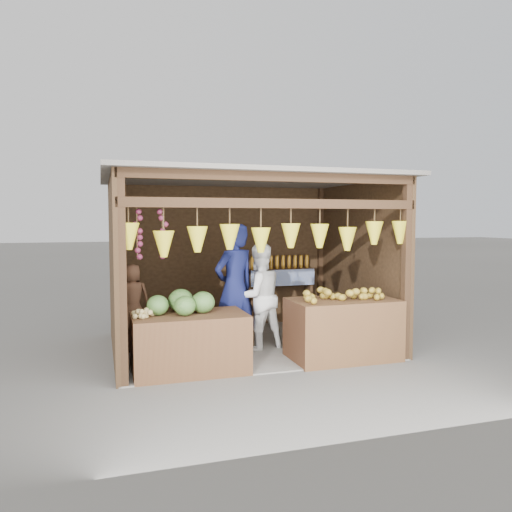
{
  "coord_description": "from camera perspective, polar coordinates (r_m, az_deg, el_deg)",
  "views": [
    {
      "loc": [
        -2.17,
        -7.47,
        1.99
      ],
      "look_at": [
        0.14,
        -0.1,
        1.43
      ],
      "focal_mm": 35.0,
      "sensor_mm": 36.0,
      "label": 1
    }
  ],
  "objects": [
    {
      "name": "woman_standing",
      "position": [
        7.68,
        0.32,
        -4.66
      ],
      "size": [
        0.88,
        0.74,
        1.63
      ],
      "primitive_type": "imported",
      "rotation": [
        0.0,
        0.0,
        3.31
      ],
      "color": "white",
      "rests_on": "ground"
    },
    {
      "name": "mango_pile",
      "position": [
        7.19,
        10.0,
        -4.07
      ],
      "size": [
        1.4,
        0.64,
        0.22
      ],
      "primitive_type": null,
      "color": "#B56A18",
      "rests_on": "counter_right"
    },
    {
      "name": "vendor_seated",
      "position": [
        7.76,
        -13.92,
        -4.67
      ],
      "size": [
        0.52,
        0.36,
        1.03
      ],
      "primitive_type": "imported",
      "rotation": [
        0.0,
        0.0,
        3.21
      ],
      "color": "brown",
      "rests_on": "stool"
    },
    {
      "name": "back_shelf",
      "position": [
        9.4,
        2.81,
        -2.68
      ],
      "size": [
        1.25,
        0.32,
        1.32
      ],
      "color": "#382314",
      "rests_on": "ground"
    },
    {
      "name": "man_standing",
      "position": [
        7.52,
        -2.45,
        -3.69
      ],
      "size": [
        0.83,
        0.7,
        1.93
      ],
      "primitive_type": "imported",
      "rotation": [
        0.0,
        0.0,
        3.54
      ],
      "color": "#131848",
      "rests_on": "ground"
    },
    {
      "name": "stall_structure",
      "position": [
        7.74,
        -1.32,
        1.74
      ],
      "size": [
        4.3,
        3.3,
        2.66
      ],
      "color": "slate",
      "rests_on": "ground"
    },
    {
      "name": "melon_pile",
      "position": [
        6.59,
        -8.36,
        -5.22
      ],
      "size": [
        1.0,
        0.5,
        0.32
      ],
      "primitive_type": null,
      "color": "#134914",
      "rests_on": "counter_left"
    },
    {
      "name": "tanfruit_pile",
      "position": [
        6.47,
        -12.75,
        -6.31
      ],
      "size": [
        0.34,
        0.4,
        0.13
      ],
      "primitive_type": null,
      "color": "#AA8C4E",
      "rests_on": "counter_left"
    },
    {
      "name": "ground",
      "position": [
        8.03,
        -1.15,
        -10.2
      ],
      "size": [
        80.0,
        80.0,
        0.0
      ],
      "primitive_type": "plane",
      "color": "#514F49",
      "rests_on": "ground"
    },
    {
      "name": "counter_left",
      "position": [
        6.69,
        -7.6,
        -9.81
      ],
      "size": [
        1.48,
        0.85,
        0.76
      ],
      "primitive_type": "cube",
      "color": "#4A2918",
      "rests_on": "ground"
    },
    {
      "name": "stool",
      "position": [
        7.89,
        -13.83,
        -9.45
      ],
      "size": [
        0.32,
        0.32,
        0.3
      ],
      "primitive_type": "cube",
      "color": "black",
      "rests_on": "ground"
    },
    {
      "name": "counter_right",
      "position": [
        7.31,
        9.88,
        -8.23
      ],
      "size": [
        1.52,
        0.85,
        0.86
      ],
      "primitive_type": "cube",
      "color": "#472817",
      "rests_on": "ground"
    }
  ]
}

